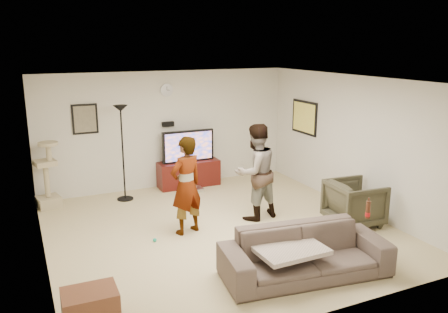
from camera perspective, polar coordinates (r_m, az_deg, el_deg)
name	(u,v)px	position (r m, az deg, el deg)	size (l,w,h in m)	color
floor	(220,230)	(7.81, -0.52, -9.19)	(5.50, 5.50, 0.02)	tan
ceiling	(219,80)	(7.20, -0.57, 9.59)	(5.50, 5.50, 0.02)	white
wall_back	(167,130)	(9.92, -7.09, 3.35)	(5.50, 0.04, 2.50)	silver
wall_front	(323,214)	(5.13, 12.26, -7.02)	(5.50, 0.04, 2.50)	silver
wall_left	(38,178)	(6.79, -22.22, -2.55)	(0.04, 5.50, 2.50)	silver
wall_right	(354,143)	(8.86, 15.90, 1.65)	(0.04, 5.50, 2.50)	silver
wall_clock	(167,90)	(9.77, -7.19, 8.23)	(0.26, 0.26, 0.04)	silver
wall_speaker	(168,124)	(9.84, -7.01, 4.04)	(0.25, 0.10, 0.10)	black
picture_back	(85,119)	(9.47, -16.98, 4.50)	(0.42, 0.03, 0.52)	#67604E
picture_right	(304,117)	(10.05, 10.00, 4.83)	(0.03, 0.78, 0.62)	#F9E357
tv_stand	(189,174)	(10.03, -4.43, -2.15)	(1.34, 0.45, 0.56)	#3A0D0A
console_box	(193,190)	(9.74, -3.89, -4.16)	(0.40, 0.30, 0.07)	#B9B9B9
tv	(188,146)	(9.88, -4.50, 1.31)	(1.15, 0.08, 0.68)	black
tv_screen	(189,146)	(9.84, -4.40, 1.26)	(1.06, 0.01, 0.60)	orange
floor_lamp	(123,154)	(9.19, -12.52, 0.36)	(0.32, 0.32, 1.90)	black
cat_tree	(46,175)	(9.27, -21.33, -2.13)	(0.41, 0.41, 1.28)	tan
person_left	(186,185)	(7.44, -4.74, -3.63)	(0.59, 0.39, 1.63)	#BABABA
person_right	(255,172)	(8.04, 3.95, -1.94)	(0.83, 0.65, 1.72)	#3D6585
sofa	(305,253)	(6.34, 10.12, -11.78)	(2.25, 0.88, 0.66)	#4B3E38
throw_blanket	(289,249)	(6.16, 8.12, -11.33)	(0.90, 0.70, 0.06)	#BCA798
beer_bottle	(368,210)	(6.78, 17.55, -6.35)	(0.06, 0.06, 0.25)	#452111
armchair	(355,203)	(8.21, 15.99, -5.59)	(0.83, 0.85, 0.77)	#343223
side_table	(90,307)	(5.56, -16.34, -17.62)	(0.60, 0.45, 0.40)	brown
toy_ball	(155,240)	(7.43, -8.65, -10.27)	(0.06, 0.06, 0.06)	#139D7C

